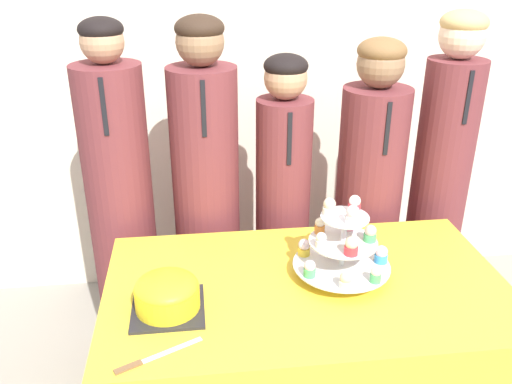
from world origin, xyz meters
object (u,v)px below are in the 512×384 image
object	(u,v)px
student_0	(122,212)
student_4	(439,190)
round_cake	(167,293)
student_3	(367,207)
cake_knife	(145,361)
student_2	(283,214)
cupcake_stand	(343,244)
student_1	(207,206)

from	to	relation	value
student_0	student_4	xyz separation A→B (m)	(1.43, -0.00, 0.03)
round_cake	student_3	bearing A→B (deg)	38.67
cake_knife	student_2	world-z (taller)	student_2
cupcake_stand	student_4	xyz separation A→B (m)	(0.61, 0.58, -0.09)
cupcake_stand	student_1	distance (m)	0.74
cupcake_stand	student_4	world-z (taller)	student_4
round_cake	student_1	distance (m)	0.72
cupcake_stand	student_3	xyz separation A→B (m)	(0.28, 0.58, -0.16)
cupcake_stand	student_0	xyz separation A→B (m)	(-0.82, 0.58, -0.12)
student_4	round_cake	bearing A→B (deg)	-149.84
round_cake	cake_knife	size ratio (longest dim) A/B	0.93
round_cake	student_2	size ratio (longest dim) A/B	0.16
cake_knife	cupcake_stand	world-z (taller)	cupcake_stand
cake_knife	student_3	bearing A→B (deg)	19.10
cupcake_stand	student_2	distance (m)	0.62
cupcake_stand	student_0	size ratio (longest dim) A/B	0.22
student_1	student_3	bearing A→B (deg)	-0.00
cake_knife	student_3	world-z (taller)	student_3
student_3	cake_knife	bearing A→B (deg)	-135.10
student_2	round_cake	bearing A→B (deg)	-124.73
student_0	student_2	world-z (taller)	student_0
student_2	student_4	distance (m)	0.73
student_2	student_4	world-z (taller)	student_4
cupcake_stand	student_4	bearing A→B (deg)	43.47
student_1	student_3	distance (m)	0.73
round_cake	student_3	world-z (taller)	student_3
round_cake	student_1	world-z (taller)	student_1
student_0	student_3	xyz separation A→B (m)	(1.10, -0.00, -0.04)
round_cake	student_3	xyz separation A→B (m)	(0.88, 0.71, -0.09)
student_1	student_3	size ratio (longest dim) A/B	1.07
round_cake	student_4	size ratio (longest dim) A/B	0.15
student_0	student_3	bearing A→B (deg)	-0.00
cake_knife	cupcake_stand	bearing A→B (deg)	2.52
student_4	student_3	bearing A→B (deg)	180.00
student_4	cupcake_stand	bearing A→B (deg)	-136.53
cake_knife	round_cake	bearing A→B (deg)	49.77
student_0	student_3	size ratio (longest dim) A/B	1.06
student_1	student_0	bearing A→B (deg)	-180.00
cake_knife	cupcake_stand	distance (m)	0.76
student_2	student_3	bearing A→B (deg)	0.00
cupcake_stand	student_3	distance (m)	0.67
cake_knife	cupcake_stand	size ratio (longest dim) A/B	0.73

